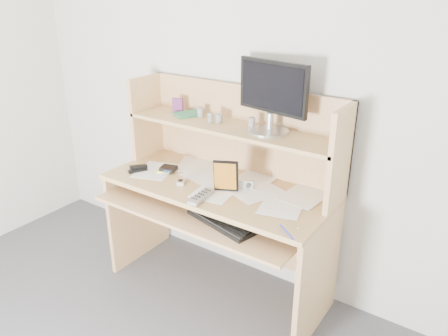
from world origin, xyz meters
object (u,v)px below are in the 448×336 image
Objects in this scene: desk at (224,188)px; keyboard at (222,221)px; monitor at (272,95)px; game_case at (226,176)px; tv_remote at (201,196)px.

desk is 3.09× the size of keyboard.
desk is at bearing -145.75° from monitor.
monitor is at bearing 23.23° from desk.
keyboard is at bearing -88.76° from game_case.
tv_remote is 0.18m from game_case.
game_case is (-0.08, 0.16, 0.19)m from keyboard.
game_case reaches higher than tv_remote.
monitor is (0.25, 0.11, 0.60)m from desk.
keyboard is 0.99× the size of monitor.
monitor reaches higher than keyboard.
desk is 0.66m from monitor.
monitor is (0.06, 0.40, 0.63)m from keyboard.
game_case is at bearing -108.83° from monitor.
desk is 3.04× the size of monitor.
desk is at bearing 136.25° from keyboard.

